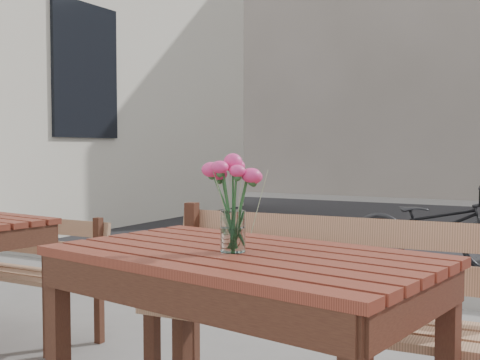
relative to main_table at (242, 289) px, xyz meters
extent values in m
cube|color=black|center=(-4.74, 4.34, 1.53)|extent=(0.06, 1.20, 1.80)
cube|color=#9B9993|center=(0.24, 2.84, -0.61)|extent=(30.00, 0.25, 0.12)
cube|color=gray|center=(-2.76, 13.84, 3.33)|extent=(8.00, 3.00, 8.00)
cube|color=#5A2317|center=(0.00, 0.00, 0.12)|extent=(1.41, 0.96, 0.03)
cube|color=#331811|center=(-0.64, -0.22, -0.29)|extent=(0.08, 0.08, 0.77)
cube|color=#331811|center=(-0.54, 0.42, -0.29)|extent=(0.08, 0.08, 0.77)
cube|color=#93694C|center=(0.11, 0.43, -0.20)|extent=(1.50, 0.48, 0.03)
cube|color=#93694C|center=(0.10, 0.65, 0.05)|extent=(1.48, 0.11, 0.40)
cube|color=#331811|center=(-0.58, 0.56, -0.22)|extent=(0.06, 0.06, 0.90)
cylinder|color=white|center=(-0.02, -0.03, 0.20)|extent=(0.08, 0.08, 0.14)
cylinder|color=#255C2D|center=(-0.02, -0.03, 0.27)|extent=(0.05, 0.05, 0.28)
cube|color=#331811|center=(-1.51, 0.57, -0.30)|extent=(0.07, 0.07, 0.74)
cube|color=#93694C|center=(-2.01, 0.74, -0.28)|extent=(1.23, 0.34, 0.03)
cube|color=#93694C|center=(-2.01, 0.93, -0.07)|extent=(1.23, 0.03, 0.33)
cube|color=#331811|center=(-1.45, 0.60, -0.47)|extent=(0.04, 0.04, 0.40)
cube|color=#331811|center=(-1.45, 0.88, -0.30)|extent=(0.04, 0.04, 0.75)
imported|color=black|center=(-0.14, 4.10, -0.27)|extent=(1.60, 0.71, 0.81)
camera|label=1|loc=(0.97, -1.79, 0.48)|focal=45.00mm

